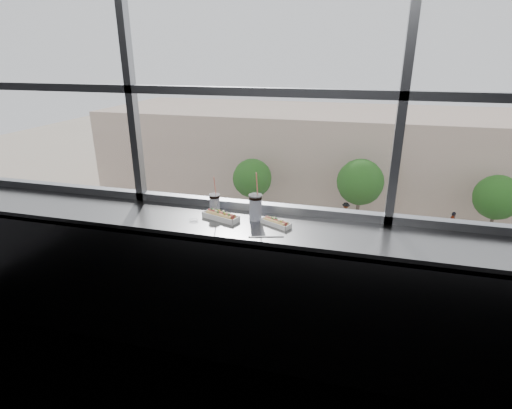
% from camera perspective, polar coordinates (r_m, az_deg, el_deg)
% --- Properties ---
extents(wall_back_lower, '(6.00, 0.00, 6.00)m').
position_cam_1_polar(wall_back_lower, '(3.39, -0.05, -9.39)').
color(wall_back_lower, black).
rests_on(wall_back_lower, ground).
extents(window_glass, '(6.00, 0.00, 6.00)m').
position_cam_1_polar(window_glass, '(2.96, 0.04, 21.64)').
color(window_glass, silver).
rests_on(window_glass, ground).
extents(window_mullions, '(6.00, 0.08, 2.40)m').
position_cam_1_polar(window_mullions, '(2.94, -0.06, 21.65)').
color(window_mullions, gray).
rests_on(window_mullions, ground).
extents(counter, '(6.00, 0.55, 0.06)m').
position_cam_1_polar(counter, '(2.92, -1.45, -3.17)').
color(counter, gray).
rests_on(counter, ground).
extents(counter_fascia, '(6.00, 0.04, 1.04)m').
position_cam_1_polar(counter_fascia, '(2.97, -2.78, -14.35)').
color(counter_fascia, gray).
rests_on(counter_fascia, ground).
extents(hotdog_tray_left, '(0.30, 0.18, 0.07)m').
position_cam_1_polar(hotdog_tray_left, '(2.97, -5.05, -1.62)').
color(hotdog_tray_left, white).
rests_on(hotdog_tray_left, counter).
extents(hotdog_tray_right, '(0.24, 0.17, 0.06)m').
position_cam_1_polar(hotdog_tray_right, '(2.86, 2.86, -2.57)').
color(hotdog_tray_right, white).
rests_on(hotdog_tray_right, counter).
extents(soda_cup_left, '(0.08, 0.08, 0.30)m').
position_cam_1_polar(soda_cup_left, '(3.05, -5.94, 0.20)').
color(soda_cup_left, white).
rests_on(soda_cup_left, counter).
extents(soda_cup_right, '(0.10, 0.10, 0.37)m').
position_cam_1_polar(soda_cup_right, '(2.93, -0.08, -0.20)').
color(soda_cup_right, white).
rests_on(soda_cup_right, counter).
extents(loose_straw, '(0.23, 0.08, 0.01)m').
position_cam_1_polar(loose_straw, '(2.69, 1.45, -4.61)').
color(loose_straw, white).
rests_on(loose_straw, counter).
extents(wrapper, '(0.09, 0.06, 0.02)m').
position_cam_1_polar(wrapper, '(2.97, -8.90, -2.19)').
color(wrapper, silver).
rests_on(wrapper, counter).
extents(plaza_ground, '(120.00, 120.00, 0.00)m').
position_cam_1_polar(plaza_ground, '(48.20, 13.45, 4.21)').
color(plaza_ground, '#B9A994').
rests_on(plaza_ground, ground).
extents(street_asphalt, '(80.00, 10.00, 0.06)m').
position_cam_1_polar(street_asphalt, '(26.40, 11.39, -9.77)').
color(street_asphalt, black).
rests_on(street_asphalt, plaza_ground).
extents(far_sidewalk, '(80.00, 6.00, 0.04)m').
position_cam_1_polar(far_sidewalk, '(33.56, 12.39, -2.99)').
color(far_sidewalk, '#B9A994').
rests_on(far_sidewalk, plaza_ground).
extents(far_building, '(50.00, 14.00, 8.00)m').
position_cam_1_polar(far_building, '(41.88, 13.60, 7.40)').
color(far_building, '#BBA28E').
rests_on(far_building, plaza_ground).
extents(car_near_c, '(3.22, 6.97, 2.28)m').
position_cam_1_polar(car_near_c, '(22.47, 7.21, -11.89)').
color(car_near_c, '#A20E33').
rests_on(car_near_c, street_asphalt).
extents(car_far_a, '(3.23, 7.04, 2.30)m').
position_cam_1_polar(car_far_a, '(31.72, -8.28, -1.80)').
color(car_far_a, '#262626').
rests_on(car_far_a, street_asphalt).
extents(car_near_a, '(2.85, 6.74, 2.24)m').
position_cam_1_polar(car_near_a, '(26.49, -19.73, -7.71)').
color(car_near_a, '#B7B7B7').
rests_on(car_near_a, street_asphalt).
extents(car_near_b, '(3.23, 7.09, 2.32)m').
position_cam_1_polar(car_near_b, '(23.18, -2.71, -10.56)').
color(car_near_b, black).
rests_on(car_near_b, street_asphalt).
extents(car_far_b, '(3.01, 5.82, 1.85)m').
position_cam_1_polar(car_far_b, '(29.51, 14.45, -4.52)').
color(car_far_b, '#B23C04').
rests_on(car_far_b, street_asphalt).
extents(car_near_d, '(2.89, 6.34, 2.07)m').
position_cam_1_polar(car_near_d, '(22.90, 24.80, -13.50)').
color(car_near_d, silver).
rests_on(car_near_d, street_asphalt).
extents(pedestrian_d, '(0.74, 0.98, 2.21)m').
position_cam_1_polar(pedestrian_d, '(34.40, 26.26, -2.12)').
color(pedestrian_d, '#66605B').
rests_on(pedestrian_d, far_sidewalk).
extents(pedestrian_b, '(0.92, 0.69, 2.07)m').
position_cam_1_polar(pedestrian_b, '(33.94, 12.67, -0.82)').
color(pedestrian_b, '#66605B').
rests_on(pedestrian_b, far_sidewalk).
extents(pedestrian_a, '(0.68, 0.90, 2.03)m').
position_cam_1_polar(pedestrian_a, '(34.25, 0.34, -0.12)').
color(pedestrian_a, '#66605B').
rests_on(pedestrian_a, far_sidewalk).
extents(pedestrian_c, '(0.62, 0.82, 1.85)m').
position_cam_1_polar(pedestrian_c, '(32.82, 19.06, -2.45)').
color(pedestrian_c, '#66605B').
rests_on(pedestrian_c, far_sidewalk).
extents(tree_left, '(3.29, 3.29, 5.14)m').
position_cam_1_polar(tree_left, '(33.45, -0.54, 3.76)').
color(tree_left, '#47382B').
rests_on(tree_left, far_sidewalk).
extents(tree_center, '(3.64, 3.64, 5.69)m').
position_cam_1_polar(tree_center, '(32.24, 14.66, 3.11)').
color(tree_center, '#47382B').
rests_on(tree_center, far_sidewalk).
extents(tree_right, '(3.29, 3.29, 5.13)m').
position_cam_1_polar(tree_right, '(33.84, 31.19, 0.87)').
color(tree_right, '#47382B').
rests_on(tree_right, far_sidewalk).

